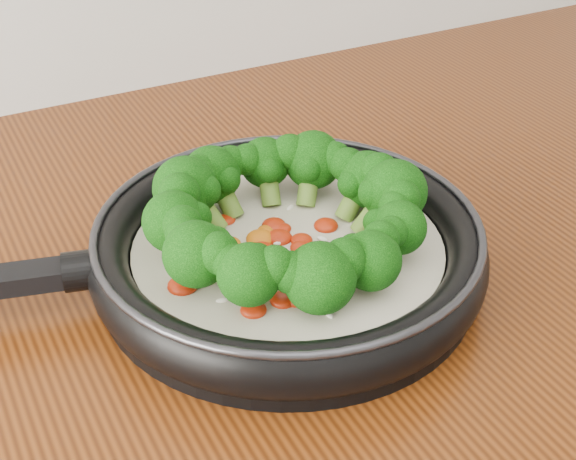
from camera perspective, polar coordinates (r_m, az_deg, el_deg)
skillet at (r=0.69m, az=-0.29°, el=-0.77°), size 0.56×0.41×0.10m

